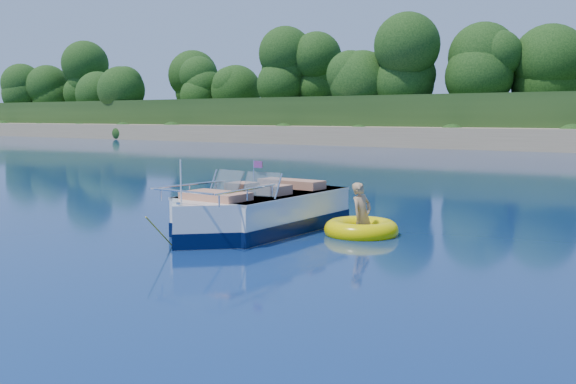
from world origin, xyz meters
The scene contains 4 objects.
ground centered at (0.00, 0.00, 0.00)m, with size 160.00×160.00×0.00m, color #0A1A46.
motorboat centered at (1.34, 0.44, 0.34)m, with size 1.97×5.34×1.78m.
tow_tube centered at (3.23, 1.40, 0.10)m, with size 1.49×1.49×0.39m.
boy centered at (3.24, 1.45, 0.00)m, with size 0.49×0.32×1.34m, color tan.
Camera 1 is at (9.06, -9.63, 2.30)m, focal length 40.00 mm.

